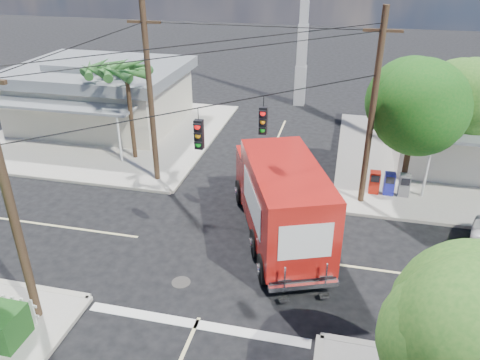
% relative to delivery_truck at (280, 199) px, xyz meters
% --- Properties ---
extents(ground, '(120.00, 120.00, 0.00)m').
position_rel_delivery_truck_xyz_m(ground, '(-1.82, -1.43, -1.84)').
color(ground, black).
rests_on(ground, ground).
extents(sidewalk_ne, '(14.12, 14.12, 0.14)m').
position_rel_delivery_truck_xyz_m(sidewalk_ne, '(9.06, 9.45, -1.77)').
color(sidewalk_ne, '#A39D93').
rests_on(sidewalk_ne, ground).
extents(sidewalk_nw, '(14.12, 14.12, 0.14)m').
position_rel_delivery_truck_xyz_m(sidewalk_nw, '(-12.70, 9.45, -1.77)').
color(sidewalk_nw, '#A39D93').
rests_on(sidewalk_nw, ground).
extents(road_markings, '(32.00, 32.00, 0.01)m').
position_rel_delivery_truck_xyz_m(road_markings, '(-1.82, -2.90, -1.84)').
color(road_markings, beige).
rests_on(road_markings, ground).
extents(building_nw, '(10.80, 10.20, 4.30)m').
position_rel_delivery_truck_xyz_m(building_nw, '(-13.82, 11.04, 0.38)').
color(building_nw, beige).
rests_on(building_nw, sidewalk_nw).
extents(radio_tower, '(0.80, 0.80, 17.00)m').
position_rel_delivery_truck_xyz_m(radio_tower, '(-1.32, 18.57, 3.80)').
color(radio_tower, silver).
rests_on(radio_tower, ground).
extents(tree_ne_front, '(4.21, 4.14, 6.66)m').
position_rel_delivery_truck_xyz_m(tree_ne_front, '(5.39, 5.33, 2.92)').
color(tree_ne_front, '#422D1C').
rests_on(tree_ne_front, sidewalk_ne).
extents(tree_ne_back, '(3.77, 3.66, 5.82)m').
position_rel_delivery_truck_xyz_m(tree_ne_back, '(7.99, 7.53, 2.34)').
color(tree_ne_back, '#422D1C').
rests_on(tree_ne_back, sidewalk_ne).
extents(tree_se, '(3.67, 3.54, 5.62)m').
position_rel_delivery_truck_xyz_m(tree_se, '(5.19, -8.67, 2.20)').
color(tree_se, '#422D1C').
rests_on(tree_se, sidewalk_se).
extents(palm_nw_front, '(3.01, 3.08, 5.59)m').
position_rel_delivery_truck_xyz_m(palm_nw_front, '(-9.32, 6.07, 3.20)').
color(palm_nw_front, '#422D1C').
rests_on(palm_nw_front, sidewalk_nw).
extents(palm_nw_back, '(3.01, 3.08, 5.19)m').
position_rel_delivery_truck_xyz_m(palm_nw_back, '(-11.32, 7.57, 2.83)').
color(palm_nw_back, '#422D1C').
rests_on(palm_nw_back, sidewalk_nw).
extents(utility_poles, '(12.00, 10.68, 9.00)m').
position_rel_delivery_truck_xyz_m(utility_poles, '(-3.40, 0.18, 2.83)').
color(utility_poles, '#473321').
rests_on(utility_poles, ground).
extents(vending_boxes, '(1.90, 0.50, 1.10)m').
position_rel_delivery_truck_xyz_m(vending_boxes, '(4.68, 4.77, -1.15)').
color(vending_boxes, '#B81A0C').
rests_on(vending_boxes, sidewalk_ne).
extents(delivery_truck, '(5.33, 8.69, 3.63)m').
position_rel_delivery_truck_xyz_m(delivery_truck, '(0.00, 0.00, 0.00)').
color(delivery_truck, black).
rests_on(delivery_truck, ground).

